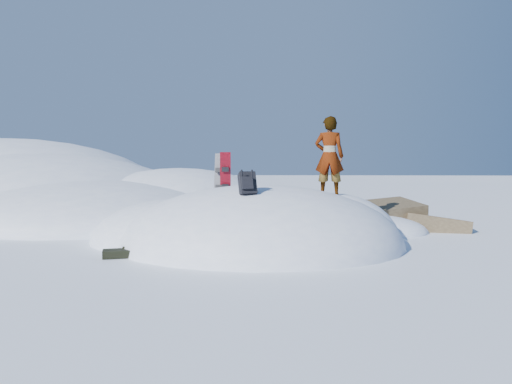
{
  "coord_description": "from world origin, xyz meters",
  "views": [
    {
      "loc": [
        0.43,
        -12.19,
        2.08
      ],
      "look_at": [
        -0.12,
        0.3,
        1.3
      ],
      "focal_mm": 35.0,
      "sensor_mm": 36.0,
      "label": 1
    }
  ],
  "objects_px": {
    "snowboard_red": "(225,180)",
    "snowboard_dark": "(219,181)",
    "person": "(329,156)",
    "backpack": "(247,184)"
  },
  "relations": [
    {
      "from": "snowboard_red",
      "to": "snowboard_dark",
      "type": "relative_size",
      "value": 1.01
    },
    {
      "from": "person",
      "to": "snowboard_dark",
      "type": "bearing_deg",
      "value": 11.72
    },
    {
      "from": "snowboard_dark",
      "to": "person",
      "type": "bearing_deg",
      "value": 10.56
    },
    {
      "from": "snowboard_red",
      "to": "person",
      "type": "distance_m",
      "value": 2.69
    },
    {
      "from": "snowboard_red",
      "to": "person",
      "type": "relative_size",
      "value": 0.72
    },
    {
      "from": "snowboard_red",
      "to": "backpack",
      "type": "relative_size",
      "value": 2.37
    },
    {
      "from": "backpack",
      "to": "snowboard_dark",
      "type": "bearing_deg",
      "value": 99.31
    },
    {
      "from": "snowboard_dark",
      "to": "person",
      "type": "xyz_separation_m",
      "value": [
        2.78,
        0.12,
        0.62
      ]
    },
    {
      "from": "backpack",
      "to": "person",
      "type": "distance_m",
      "value": 2.7
    },
    {
      "from": "snowboard_red",
      "to": "backpack",
      "type": "distance_m",
      "value": 1.66
    }
  ]
}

